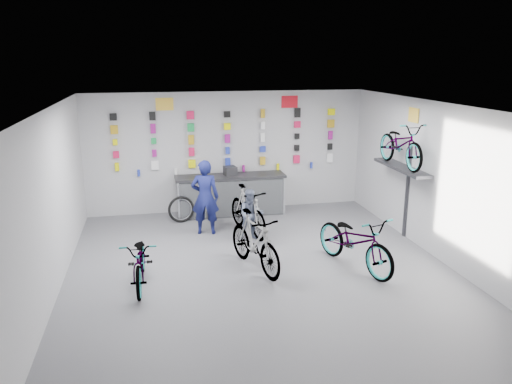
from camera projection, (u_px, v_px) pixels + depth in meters
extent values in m
plane|color=#545459|center=(261.00, 272.00, 9.16)|extent=(8.00, 8.00, 0.00)
plane|color=white|center=(262.00, 107.00, 8.37)|extent=(8.00, 8.00, 0.00)
plane|color=silver|center=(227.00, 152.00, 12.54)|extent=(7.00, 0.00, 7.00)
plane|color=silver|center=(348.00, 296.00, 4.99)|extent=(7.00, 0.00, 7.00)
plane|color=silver|center=(51.00, 205.00, 8.07)|extent=(0.00, 8.00, 8.00)
plane|color=silver|center=(441.00, 183.00, 9.46)|extent=(0.00, 8.00, 8.00)
cube|color=black|center=(231.00, 197.00, 12.39)|extent=(2.60, 0.60, 0.90)
cube|color=silver|center=(233.00, 199.00, 12.10)|extent=(2.60, 0.02, 0.90)
cube|color=silver|center=(179.00, 202.00, 11.85)|extent=(0.04, 0.04, 0.96)
cube|color=silver|center=(284.00, 196.00, 12.36)|extent=(0.04, 0.04, 0.96)
cube|color=black|center=(230.00, 176.00, 12.26)|extent=(2.70, 0.66, 0.06)
cube|color=#FFFD00|center=(117.00, 167.00, 12.01)|extent=(0.09, 0.06, 0.20)
cube|color=white|center=(155.00, 165.00, 12.19)|extent=(0.18, 0.06, 0.22)
cube|color=#FFFD00|center=(192.00, 164.00, 12.37)|extent=(0.17, 0.06, 0.20)
cube|color=#2337B3|center=(228.00, 162.00, 12.54)|extent=(0.12, 0.06, 0.22)
cube|color=gold|center=(263.00, 161.00, 12.72)|extent=(0.13, 0.06, 0.20)
cube|color=#E21950|center=(297.00, 159.00, 12.90)|extent=(0.16, 0.06, 0.20)
cube|color=white|center=(330.00, 158.00, 13.08)|extent=(0.15, 0.06, 0.24)
cube|color=#E21950|center=(116.00, 155.00, 11.93)|extent=(0.14, 0.06, 0.16)
cube|color=#99167E|center=(154.00, 153.00, 12.11)|extent=(0.11, 0.06, 0.17)
cube|color=#E21950|center=(192.00, 152.00, 12.29)|extent=(0.14, 0.06, 0.21)
cube|color=#2337B3|center=(228.00, 150.00, 12.47)|extent=(0.10, 0.06, 0.17)
cube|color=#2337B3|center=(263.00, 149.00, 12.64)|extent=(0.15, 0.06, 0.15)
cube|color=black|center=(297.00, 148.00, 12.82)|extent=(0.13, 0.06, 0.15)
cube|color=black|center=(330.00, 147.00, 13.00)|extent=(0.12, 0.06, 0.16)
cube|color=#FFFD00|center=(115.00, 142.00, 11.85)|extent=(0.10, 0.06, 0.14)
cube|color=green|center=(154.00, 141.00, 12.03)|extent=(0.12, 0.06, 0.14)
cube|color=gold|center=(191.00, 140.00, 12.21)|extent=(0.14, 0.06, 0.23)
cube|color=#99167E|center=(227.00, 139.00, 12.39)|extent=(0.13, 0.06, 0.21)
cube|color=white|center=(263.00, 137.00, 12.56)|extent=(0.10, 0.06, 0.22)
cube|color=black|center=(297.00, 136.00, 12.74)|extent=(0.12, 0.06, 0.14)
cube|color=#99167E|center=(330.00, 135.00, 12.92)|extent=(0.11, 0.06, 0.22)
cube|color=gold|center=(114.00, 130.00, 11.77)|extent=(0.17, 0.06, 0.21)
cube|color=#99167E|center=(153.00, 129.00, 11.95)|extent=(0.13, 0.06, 0.23)
cube|color=green|center=(191.00, 127.00, 12.13)|extent=(0.16, 0.06, 0.19)
cube|color=#FFFD00|center=(227.00, 126.00, 12.31)|extent=(0.16, 0.06, 0.16)
cube|color=white|center=(263.00, 125.00, 12.49)|extent=(0.10, 0.06, 0.18)
cube|color=#E21950|center=(297.00, 124.00, 12.66)|extent=(0.16, 0.06, 0.16)
cube|color=gold|center=(331.00, 124.00, 12.84)|extent=(0.18, 0.06, 0.20)
cube|color=black|center=(113.00, 117.00, 11.69)|extent=(0.16, 0.06, 0.17)
cube|color=black|center=(152.00, 116.00, 11.87)|extent=(0.15, 0.06, 0.20)
cube|color=#E21950|center=(190.00, 115.00, 12.05)|extent=(0.18, 0.06, 0.19)
cube|color=black|center=(227.00, 114.00, 12.23)|extent=(0.16, 0.06, 0.15)
cube|color=gold|center=(263.00, 113.00, 12.41)|extent=(0.10, 0.06, 0.22)
cube|color=black|center=(298.00, 113.00, 12.59)|extent=(0.14, 0.06, 0.24)
cube|color=#FFFD00|center=(331.00, 112.00, 12.76)|extent=(0.18, 0.06, 0.16)
cylinder|color=#2337B3|center=(139.00, 173.00, 12.13)|extent=(0.07, 0.07, 0.16)
cylinder|color=white|center=(176.00, 171.00, 12.31)|extent=(0.07, 0.07, 0.16)
cylinder|color=#99167E|center=(244.00, 168.00, 12.65)|extent=(0.07, 0.07, 0.16)
cylinder|color=#FFFD00|center=(278.00, 167.00, 12.83)|extent=(0.07, 0.07, 0.16)
cylinder|color=#2337B3|center=(311.00, 165.00, 13.01)|extent=(0.07, 0.07, 0.16)
cube|color=#333338|center=(401.00, 168.00, 10.54)|extent=(0.38, 1.90, 0.06)
cube|color=#333338|center=(407.00, 192.00, 10.72)|extent=(0.04, 0.10, 2.00)
cube|color=yellow|center=(165.00, 104.00, 11.91)|extent=(0.42, 0.02, 0.30)
cube|color=red|center=(290.00, 102.00, 12.52)|extent=(0.42, 0.02, 0.30)
cube|color=yellow|center=(414.00, 115.00, 10.29)|extent=(0.02, 0.40, 0.30)
imported|color=gray|center=(141.00, 261.00, 8.53)|extent=(0.64, 1.71, 0.89)
imported|color=gray|center=(255.00, 242.00, 9.13)|extent=(1.02, 1.88, 1.09)
imported|color=gray|center=(355.00, 241.00, 9.21)|extent=(1.31, 2.14, 1.06)
imported|color=gray|center=(248.00, 210.00, 11.01)|extent=(0.92, 1.84, 1.06)
imported|color=gray|center=(401.00, 144.00, 10.40)|extent=(0.63, 1.80, 0.95)
imported|color=#131850|center=(205.00, 197.00, 10.94)|extent=(0.68, 0.51, 1.67)
imported|color=slate|center=(251.00, 215.00, 10.63)|extent=(0.57, 0.46, 1.11)
torus|color=black|center=(181.00, 209.00, 11.82)|extent=(0.65, 0.23, 0.64)
torus|color=silver|center=(181.00, 209.00, 11.82)|extent=(0.52, 0.16, 0.52)
cube|color=black|center=(230.00, 171.00, 12.22)|extent=(0.33, 0.35, 0.22)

